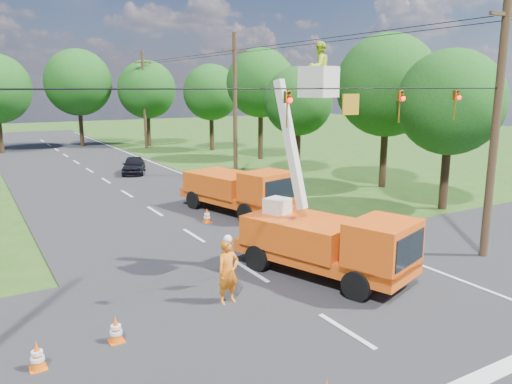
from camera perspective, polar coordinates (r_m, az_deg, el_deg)
ground at (r=31.00m, az=-14.52°, el=-0.28°), size 140.00×140.00×0.00m
road_main at (r=31.00m, az=-14.52°, el=-0.28°), size 12.00×100.00×0.06m
road_cross at (r=15.27m, az=5.25°, el=-12.68°), size 56.00×10.00×0.07m
edge_line at (r=32.93m, az=-5.14°, el=0.76°), size 0.12×90.00×0.02m
bucket_truck at (r=16.93m, az=8.10°, el=-4.40°), size 4.16×6.54×7.75m
second_truck at (r=25.45m, az=-2.03°, el=0.30°), size 3.79×6.66×2.36m
ground_worker at (r=14.94m, az=-3.20°, el=-9.09°), size 0.78×0.56×1.98m
distant_car at (r=38.25m, az=-13.81°, el=3.00°), size 2.84×4.09×1.29m
traffic_cone_2 at (r=19.48m, az=-0.31°, el=-5.98°), size 0.38×0.38×0.71m
traffic_cone_3 at (r=23.79m, az=-5.63°, el=-2.72°), size 0.38×0.38×0.71m
traffic_cone_4 at (r=13.48m, az=-15.72°, el=-14.92°), size 0.38×0.38×0.71m
traffic_cone_5 at (r=12.91m, az=-23.73°, el=-16.78°), size 0.38×0.38×0.71m
traffic_cone_7 at (r=28.69m, az=-3.42°, el=-0.15°), size 0.38×0.38×0.71m
pole_right_near at (r=20.15m, az=25.75°, el=7.23°), size 1.80×0.30×10.00m
pole_right_mid at (r=35.42m, az=-2.41°, el=9.90°), size 1.80×0.30×10.00m
pole_right_far at (r=53.89m, az=-12.66°, el=10.31°), size 1.80×0.30×10.00m
signal_span at (r=15.31m, az=12.57°, el=9.89°), size 18.00×0.29×1.07m
tree_right_a at (r=27.71m, az=21.35°, el=9.50°), size 5.40×5.40×8.28m
tree_right_b at (r=32.82m, az=14.77°, el=11.69°), size 6.40×6.40×9.65m
tree_right_c at (r=37.04m, az=4.86°, el=10.27°), size 5.00×5.00×7.83m
tree_right_d at (r=44.60m, az=0.53°, el=12.34°), size 6.00×6.00×9.70m
tree_right_e at (r=51.19m, az=-5.16°, el=11.27°), size 5.60×5.60×8.63m
tree_far_b at (r=57.33m, az=-19.67°, el=11.70°), size 7.00×7.00×10.32m
tree_far_c at (r=56.08m, az=-12.37°, el=11.35°), size 6.20×6.20×9.18m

